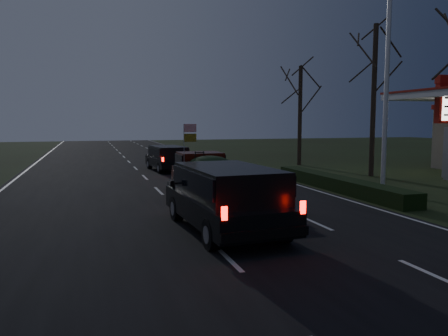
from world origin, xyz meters
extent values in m
plane|color=black|center=(0.00, 0.00, 0.00)|extent=(120.00, 120.00, 0.00)
cube|color=black|center=(0.00, 0.00, 0.01)|extent=(14.00, 120.00, 0.02)
cube|color=black|center=(7.80, 3.00, 0.30)|extent=(1.00, 10.00, 0.60)
cylinder|color=silver|center=(9.50, 2.00, 4.50)|extent=(0.20, 0.20, 9.00)
cube|color=gray|center=(16.00, 5.00, 1.40)|extent=(0.40, 0.40, 2.80)
cylinder|color=black|center=(12.50, 7.00, 4.25)|extent=(0.28, 0.28, 8.50)
cylinder|color=black|center=(11.50, 14.00, 3.50)|extent=(0.28, 0.28, 7.00)
cube|color=#400E08|center=(1.67, 3.23, 0.59)|extent=(1.98, 4.91, 0.54)
cube|color=#400E08|center=(1.68, 4.11, 1.32)|extent=(1.82, 1.57, 0.88)
cube|color=black|center=(1.68, 4.11, 1.42)|extent=(1.92, 1.48, 0.54)
cube|color=#400E08|center=(1.67, 1.95, 0.88)|extent=(1.82, 2.75, 0.06)
ellipsoid|color=black|center=(1.72, 2.44, 1.32)|extent=(1.57, 1.77, 0.59)
cylinder|color=gray|center=(0.79, 3.23, 2.01)|extent=(0.03, 0.03, 1.96)
cube|color=red|center=(1.06, 3.23, 2.83)|extent=(0.51, 0.02, 0.33)
cube|color=gold|center=(1.06, 3.23, 2.43)|extent=(0.51, 0.02, 0.33)
cube|color=black|center=(1.78, 13.04, 0.57)|extent=(2.21, 4.57, 0.55)
cube|color=black|center=(1.80, 12.81, 1.20)|extent=(2.00, 3.36, 0.74)
cube|color=black|center=(1.80, 12.81, 1.27)|extent=(2.08, 3.28, 0.44)
cube|color=black|center=(0.70, -2.63, 0.67)|extent=(2.46, 5.34, 0.65)
cube|color=black|center=(0.71, -2.90, 1.42)|extent=(2.25, 3.92, 0.87)
cube|color=black|center=(0.71, -2.90, 1.50)|extent=(2.36, 3.81, 0.52)
cube|color=black|center=(-0.63, -1.67, 1.28)|extent=(0.12, 0.25, 0.17)
camera|label=1|loc=(-2.91, -14.22, 3.07)|focal=35.00mm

